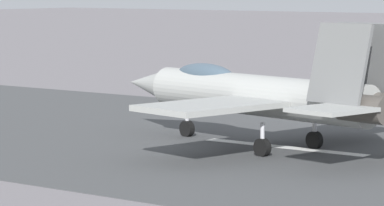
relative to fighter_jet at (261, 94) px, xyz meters
The scene contains 5 objects.
ground_plane 2.67m from the fighter_jet, 142.34° to the right, with size 400.00×400.00×0.00m, color slate.
runway_strip 2.67m from the fighter_jet, 142.85° to the right, with size 240.00×26.00×0.02m.
fighter_jet is the anchor object (origin of this frame).
crew_person 18.02m from the fighter_jet, 40.04° to the right, with size 0.35×0.69×1.57m.
marker_cone_mid 13.20m from the fighter_jet, 76.03° to the right, with size 0.44×0.44×0.55m, color orange.
Camera 1 is at (-24.77, 40.09, 7.08)m, focal length 102.64 mm.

